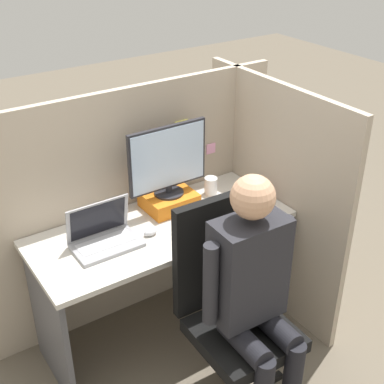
{
  "coord_description": "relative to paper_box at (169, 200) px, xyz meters",
  "views": [
    {
      "loc": [
        -1.23,
        -1.84,
        2.34
      ],
      "look_at": [
        0.1,
        0.15,
        1.01
      ],
      "focal_mm": 50.0,
      "sensor_mm": 36.0,
      "label": 1
    }
  ],
  "objects": [
    {
      "name": "ground_plane",
      "position": [
        -0.14,
        -0.45,
        -0.8
      ],
      "size": [
        12.0,
        12.0,
        0.0
      ],
      "primitive_type": "plane",
      "color": "#665B4C"
    },
    {
      "name": "cubicle_panel_back",
      "position": [
        -0.14,
        0.18,
        -0.08
      ],
      "size": [
        1.94,
        0.05,
        1.45
      ],
      "color": "tan",
      "rests_on": "ground"
    },
    {
      "name": "cubicle_panel_right",
      "position": [
        0.6,
        -0.21,
        -0.08
      ],
      "size": [
        0.04,
        1.23,
        1.45
      ],
      "color": "tan",
      "rests_on": "ground"
    },
    {
      "name": "desk",
      "position": [
        -0.14,
        -0.15,
        -0.23
      ],
      "size": [
        1.44,
        0.61,
        0.76
      ],
      "color": "beige",
      "rests_on": "ground"
    },
    {
      "name": "paper_box",
      "position": [
        0.0,
        0.0,
        0.0
      ],
      "size": [
        0.29,
        0.24,
        0.09
      ],
      "color": "orange",
      "rests_on": "desk"
    },
    {
      "name": "monitor",
      "position": [
        0.0,
        0.0,
        0.26
      ],
      "size": [
        0.49,
        0.17,
        0.41
      ],
      "color": "#232328",
      "rests_on": "paper_box"
    },
    {
      "name": "laptop",
      "position": [
        -0.48,
        -0.14,
        0.0
      ],
      "size": [
        0.34,
        0.22,
        0.23
      ],
      "color": "#99999E",
      "rests_on": "desk"
    },
    {
      "name": "mouse",
      "position": [
        -0.24,
        -0.2,
        -0.03
      ],
      "size": [
        0.07,
        0.05,
        0.04
      ],
      "color": "silver",
      "rests_on": "desk"
    },
    {
      "name": "stapler",
      "position": [
        0.46,
        -0.23,
        -0.02
      ],
      "size": [
        0.05,
        0.13,
        0.05
      ],
      "color": "#A31919",
      "rests_on": "desk"
    },
    {
      "name": "carrot_toy",
      "position": [
        -0.08,
        -0.34,
        -0.02
      ],
      "size": [
        0.04,
        0.14,
        0.04
      ],
      "color": "orange",
      "rests_on": "desk"
    },
    {
      "name": "office_chair",
      "position": [
        -0.08,
        -0.71,
        -0.24
      ],
      "size": [
        0.52,
        0.57,
        1.1
      ],
      "color": "black",
      "rests_on": "ground"
    },
    {
      "name": "person",
      "position": [
        -0.08,
        -0.87,
        -0.02
      ],
      "size": [
        0.48,
        0.41,
        1.33
      ],
      "color": "black",
      "rests_on": "ground"
    },
    {
      "name": "coffee_mug",
      "position": [
        0.29,
        -0.0,
        0.01
      ],
      "size": [
        0.08,
        0.08,
        0.1
      ],
      "color": "white",
      "rests_on": "desk"
    }
  ]
}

